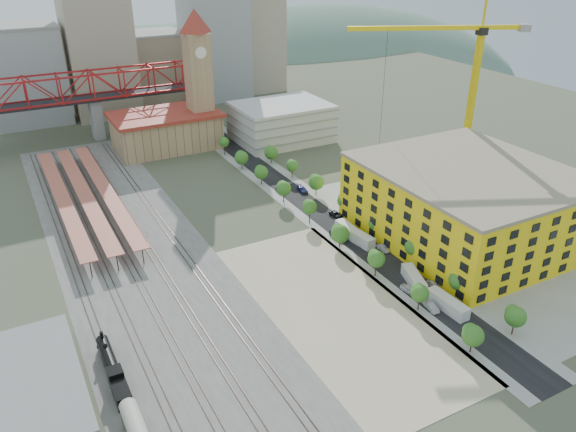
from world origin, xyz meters
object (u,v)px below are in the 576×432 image
site_trailer_b (414,279)px  site_trailer_c (358,237)px  site_trailer_a (447,304)px  tower_crane (464,75)px  construction_building (467,203)px  car_0 (409,290)px  site_trailer_d (349,231)px  clock_tower (198,66)px  locomotive (112,368)px

site_trailer_b → site_trailer_c: size_ratio=0.95×
site_trailer_a → tower_crane: bearing=44.4°
construction_building → tower_crane: tower_crane is taller
construction_building → tower_crane: bearing=53.0°
car_0 → tower_crane: bearing=32.5°
car_0 → site_trailer_d: bearing=76.5°
clock_tower → car_0: clock_tower is taller
construction_building → site_trailer_a: bearing=-138.9°
tower_crane → site_trailer_d: size_ratio=5.60×
construction_building → site_trailer_d: construction_building is taller
car_0 → site_trailer_b: bearing=25.9°
site_trailer_b → locomotive: bearing=-163.0°
tower_crane → site_trailer_a: bearing=-132.9°
site_trailer_c → site_trailer_a: bearing=-97.0°
construction_building → locomotive: size_ratio=2.58×
site_trailer_a → site_trailer_b: bearing=87.3°
clock_tower → construction_building: clock_tower is taller
clock_tower → site_trailer_a: bearing=-86.3°
site_trailer_c → car_0: site_trailer_c is taller
tower_crane → site_trailer_c: 60.01m
clock_tower → car_0: size_ratio=12.20×
construction_building → site_trailer_a: construction_building is taller
clock_tower → site_trailer_b: size_ratio=5.29×
locomotive → site_trailer_b: locomotive is taller
site_trailer_c → site_trailer_b: bearing=-97.0°
site_trailer_b → car_0: bearing=-127.8°
site_trailer_b → site_trailer_d: same height
site_trailer_c → site_trailer_d: size_ratio=1.05×
clock_tower → site_trailer_c: clock_tower is taller
locomotive → site_trailer_c: bearing=16.7°
site_trailer_a → car_0: (-3.00, 8.75, -0.67)m
site_trailer_b → site_trailer_c: 22.02m
site_trailer_d → construction_building: bearing=-28.4°
site_trailer_d → site_trailer_a: bearing=-90.1°
site_trailer_d → clock_tower: bearing=95.2°
construction_building → clock_tower: bearing=108.8°
clock_tower → locomotive: bearing=-117.9°
tower_crane → site_trailer_b: 69.86m
locomotive → site_trailer_b: (66.00, -2.20, -0.48)m
clock_tower → site_trailer_d: (8.00, -86.01, -27.35)m
construction_building → site_trailer_c: construction_building is taller
locomotive → car_0: size_ratio=4.60×
tower_crane → site_trailer_a: 76.48m
clock_tower → site_trailer_a: (8.00, -122.69, -27.30)m
locomotive → site_trailer_d: bearing=19.8°
locomotive → site_trailer_c: size_ratio=1.90×
clock_tower → tower_crane: bearing=-52.6°
tower_crane → car_0: 73.31m
site_trailer_c → car_0: 24.18m
site_trailer_d → car_0: (-3.00, -27.93, -0.62)m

